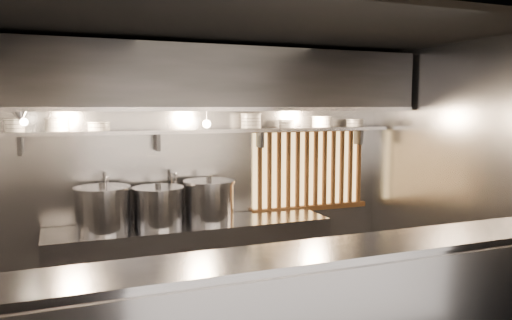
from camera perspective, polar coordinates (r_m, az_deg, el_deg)
ceiling at (r=4.36m, az=0.05°, el=14.78°), size 4.50×4.50×0.00m
wall_back at (r=5.78m, az=-5.47°, el=-1.33°), size 4.50×0.00×4.50m
wall_right at (r=5.60m, az=21.98°, el=-1.98°), size 0.00×3.00×3.00m
cooking_bench at (r=5.56m, az=-7.31°, el=-11.70°), size 3.00×0.70×0.90m
bowl_shelf at (r=5.56m, az=-5.00°, el=3.36°), size 4.40×0.34×0.04m
exhaust_hood at (r=5.35m, az=-4.37°, el=9.09°), size 4.40×0.81×0.65m
wood_screen at (r=6.22m, az=6.23°, el=-0.99°), size 1.56×0.09×1.04m
faucet_left at (r=5.45m, az=-16.76°, el=-2.99°), size 0.04×0.30×0.50m
faucet_right at (r=5.55m, az=-9.54°, el=-2.65°), size 0.04×0.30×0.50m
heat_lamp at (r=4.86m, az=-25.34°, el=4.63°), size 0.25×0.35×0.20m
pendant_bulb at (r=5.42m, az=-5.66°, el=4.15°), size 0.09×0.09×0.19m
stock_pot_left at (r=5.24m, az=-17.12°, el=-5.35°), size 0.67×0.67×0.49m
stock_pot_mid at (r=5.48m, az=-5.38°, el=-4.63°), size 0.59×0.59×0.49m
stock_pot_right at (r=5.33m, az=-11.09°, el=-5.22°), size 0.62×0.62×0.45m
bowl_stack_0 at (r=5.34m, az=-25.86°, el=3.59°), size 0.20×0.20×0.13m
bowl_stack_1 at (r=5.33m, az=-21.76°, el=3.76°), size 0.24×0.24×0.13m
bowl_stack_2 at (r=5.34m, az=-17.51°, el=3.71°), size 0.23×0.23×0.09m
bowl_stack_3 at (r=5.71m, az=-0.58°, el=4.50°), size 0.24×0.24×0.17m
bowl_stack_4 at (r=5.89m, az=3.52°, el=4.17°), size 0.20×0.20×0.09m
bowl_stack_5 at (r=6.10m, az=7.48°, el=4.37°), size 0.24×0.24×0.13m
bowl_stack_6 at (r=6.34m, az=11.22°, el=4.20°), size 0.22×0.22×0.09m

